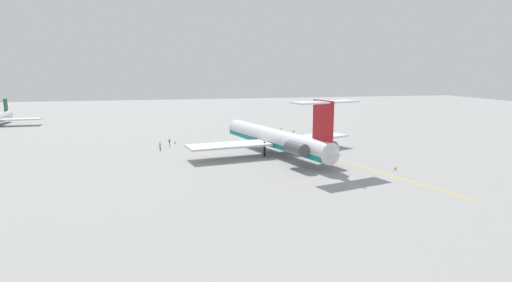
{
  "coord_description": "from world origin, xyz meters",
  "views": [
    {
      "loc": [
        -83.56,
        27.77,
        17.29
      ],
      "look_at": [
        -2.59,
        9.33,
        2.85
      ],
      "focal_mm": 28.95,
      "sensor_mm": 36.0,
      "label": 1
    }
  ],
  "objects_px": {
    "ground_crew_near_tail": "(281,130)",
    "ground_crew_near_nose": "(160,145)",
    "safety_cone_nose": "(395,168)",
    "safety_cone_wingtip": "(175,142)",
    "main_jetliner": "(278,139)",
    "ground_crew_starboard": "(169,141)",
    "ground_crew_portside": "(294,132)"
  },
  "relations": [
    {
      "from": "main_jetliner",
      "to": "ground_crew_near_tail",
      "type": "relative_size",
      "value": 24.47
    },
    {
      "from": "main_jetliner",
      "to": "ground_crew_near_nose",
      "type": "xyz_separation_m",
      "value": [
        10.51,
        23.56,
        -2.18
      ]
    },
    {
      "from": "safety_cone_nose",
      "to": "ground_crew_near_tail",
      "type": "bearing_deg",
      "value": 10.69
    },
    {
      "from": "main_jetliner",
      "to": "ground_crew_near_tail",
      "type": "distance_m",
      "value": 28.05
    },
    {
      "from": "ground_crew_portside",
      "to": "ground_crew_near_tail",
      "type": "bearing_deg",
      "value": 69.16
    },
    {
      "from": "main_jetliner",
      "to": "safety_cone_nose",
      "type": "bearing_deg",
      "value": -150.92
    },
    {
      "from": "ground_crew_near_tail",
      "to": "safety_cone_nose",
      "type": "height_order",
      "value": "ground_crew_near_tail"
    },
    {
      "from": "main_jetliner",
      "to": "ground_crew_starboard",
      "type": "relative_size",
      "value": 23.01
    },
    {
      "from": "main_jetliner",
      "to": "ground_crew_portside",
      "type": "xyz_separation_m",
      "value": [
        22.26,
        -10.64,
        -2.21
      ]
    },
    {
      "from": "ground_crew_portside",
      "to": "safety_cone_nose",
      "type": "xyz_separation_m",
      "value": [
        -39.08,
        -5.96,
        -0.83
      ]
    },
    {
      "from": "ground_crew_near_nose",
      "to": "safety_cone_nose",
      "type": "height_order",
      "value": "ground_crew_near_nose"
    },
    {
      "from": "ground_crew_near_tail",
      "to": "ground_crew_starboard",
      "type": "relative_size",
      "value": 0.94
    },
    {
      "from": "ground_crew_near_tail",
      "to": "ground_crew_portside",
      "type": "height_order",
      "value": "ground_crew_portside"
    },
    {
      "from": "main_jetliner",
      "to": "ground_crew_near_nose",
      "type": "bearing_deg",
      "value": 50.41
    },
    {
      "from": "ground_crew_portside",
      "to": "safety_cone_nose",
      "type": "height_order",
      "value": "ground_crew_portside"
    },
    {
      "from": "ground_crew_starboard",
      "to": "main_jetliner",
      "type": "bearing_deg",
      "value": -31.09
    },
    {
      "from": "main_jetliner",
      "to": "safety_cone_wingtip",
      "type": "relative_size",
      "value": 74.49
    },
    {
      "from": "ground_crew_starboard",
      "to": "safety_cone_wingtip",
      "type": "relative_size",
      "value": 3.24
    },
    {
      "from": "ground_crew_portside",
      "to": "safety_cone_wingtip",
      "type": "distance_m",
      "value": 31.08
    },
    {
      "from": "safety_cone_nose",
      "to": "ground_crew_portside",
      "type": "bearing_deg",
      "value": 8.68
    },
    {
      "from": "ground_crew_near_tail",
      "to": "ground_crew_near_nose",
      "type": "bearing_deg",
      "value": 84.47
    },
    {
      "from": "ground_crew_near_nose",
      "to": "main_jetliner",
      "type": "bearing_deg",
      "value": 110.37
    },
    {
      "from": "ground_crew_starboard",
      "to": "ground_crew_portside",
      "type": "bearing_deg",
      "value": 16.55
    },
    {
      "from": "main_jetliner",
      "to": "ground_crew_starboard",
      "type": "xyz_separation_m",
      "value": [
        14.58,
        21.46,
        -2.18
      ]
    },
    {
      "from": "ground_crew_near_nose",
      "to": "ground_crew_starboard",
      "type": "distance_m",
      "value": 4.57
    },
    {
      "from": "ground_crew_starboard",
      "to": "safety_cone_wingtip",
      "type": "height_order",
      "value": "ground_crew_starboard"
    },
    {
      "from": "ground_crew_near_nose",
      "to": "safety_cone_wingtip",
      "type": "relative_size",
      "value": 3.23
    },
    {
      "from": "main_jetliner",
      "to": "ground_crew_portside",
      "type": "bearing_deg",
      "value": -41.1
    },
    {
      "from": "ground_crew_near_tail",
      "to": "ground_crew_portside",
      "type": "xyz_separation_m",
      "value": [
        -4.41,
        -2.25,
        0.04
      ]
    },
    {
      "from": "ground_crew_near_tail",
      "to": "main_jetliner",
      "type": "bearing_deg",
      "value": 130.17
    },
    {
      "from": "ground_crew_near_nose",
      "to": "ground_crew_portside",
      "type": "distance_m",
      "value": 36.16
    },
    {
      "from": "ground_crew_starboard",
      "to": "safety_cone_nose",
      "type": "bearing_deg",
      "value": -36.42
    }
  ]
}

